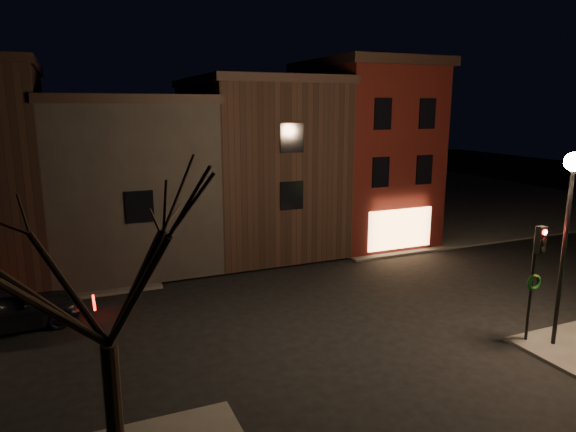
{
  "coord_description": "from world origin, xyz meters",
  "views": [
    {
      "loc": [
        -8.44,
        -17.27,
        8.0
      ],
      "look_at": [
        0.4,
        3.34,
        3.2
      ],
      "focal_mm": 32.0,
      "sensor_mm": 36.0,
      "label": 1
    }
  ],
  "objects_px": {
    "street_lamp_near": "(570,197)",
    "traffic_signal": "(536,266)",
    "bare_tree_left": "(100,242)",
    "parked_car_a": "(5,308)"
  },
  "relations": [
    {
      "from": "bare_tree_left",
      "to": "parked_car_a",
      "type": "relative_size",
      "value": 1.49
    },
    {
      "from": "traffic_signal",
      "to": "parked_car_a",
      "type": "height_order",
      "value": "traffic_signal"
    },
    {
      "from": "street_lamp_near",
      "to": "bare_tree_left",
      "type": "bearing_deg",
      "value": -175.97
    },
    {
      "from": "street_lamp_near",
      "to": "bare_tree_left",
      "type": "distance_m",
      "value": 14.24
    },
    {
      "from": "street_lamp_near",
      "to": "traffic_signal",
      "type": "height_order",
      "value": "street_lamp_near"
    },
    {
      "from": "traffic_signal",
      "to": "bare_tree_left",
      "type": "xyz_separation_m",
      "value": [
        -13.6,
        -1.49,
        2.63
      ]
    },
    {
      "from": "street_lamp_near",
      "to": "traffic_signal",
      "type": "distance_m",
      "value": 2.49
    },
    {
      "from": "street_lamp_near",
      "to": "bare_tree_left",
      "type": "relative_size",
      "value": 0.86
    },
    {
      "from": "bare_tree_left",
      "to": "parked_car_a",
      "type": "xyz_separation_m",
      "value": [
        -2.98,
        9.8,
        -4.58
      ]
    },
    {
      "from": "traffic_signal",
      "to": "bare_tree_left",
      "type": "relative_size",
      "value": 0.54
    }
  ]
}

